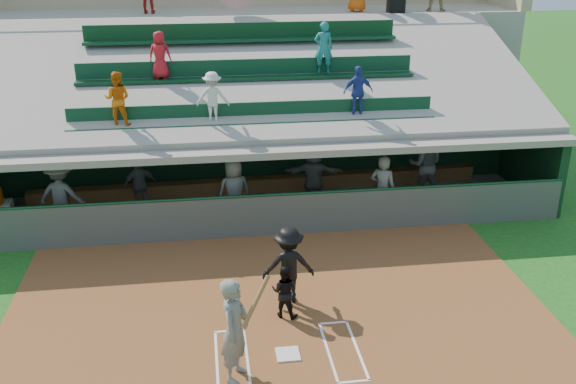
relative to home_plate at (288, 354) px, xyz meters
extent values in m
plane|color=#195217|center=(0.00, 0.00, -0.04)|extent=(100.00, 100.00, 0.00)
cube|color=brown|center=(0.00, 0.50, -0.03)|extent=(11.00, 9.00, 0.02)
cube|color=silver|center=(0.00, 0.00, 0.00)|extent=(0.43, 0.43, 0.03)
cube|color=silver|center=(-0.75, 0.00, -0.01)|extent=(0.05, 1.80, 0.01)
cube|color=white|center=(0.75, 0.00, -0.01)|extent=(0.05, 1.80, 0.01)
cube|color=white|center=(-1.30, 0.00, -0.01)|extent=(0.05, 1.80, 0.01)
cube|color=white|center=(1.30, 0.00, -0.01)|extent=(0.05, 1.80, 0.01)
cube|color=white|center=(-1.02, 0.90, -0.01)|extent=(0.60, 0.05, 0.01)
cube|color=white|center=(1.02, 0.90, -0.01)|extent=(0.60, 0.05, 0.01)
cube|color=white|center=(1.02, -0.90, -0.01)|extent=(0.60, 0.05, 0.01)
cube|color=gray|center=(0.00, 6.75, -0.02)|extent=(16.00, 3.50, 0.04)
cube|color=#99968B|center=(0.00, 13.50, 2.26)|extent=(20.00, 3.00, 4.60)
cube|color=#4F544E|center=(0.00, 5.00, 0.52)|extent=(16.00, 0.06, 1.10)
cylinder|color=#144024|center=(0.00, 5.00, 1.09)|extent=(16.00, 0.08, 0.08)
cube|color=black|center=(0.00, 8.50, 1.07)|extent=(16.00, 0.25, 2.20)
cube|color=black|center=(8.00, 6.75, 1.07)|extent=(0.25, 3.50, 2.20)
cube|color=gray|center=(0.00, 6.75, 2.17)|extent=(16.40, 3.90, 0.18)
cube|color=gray|center=(0.00, 10.25, 1.12)|extent=(16.40, 3.50, 2.30)
cube|color=gray|center=(0.00, 11.90, 2.26)|extent=(16.40, 0.30, 4.60)
cube|color=gray|center=(0.00, 8.60, 3.42)|extent=(16.40, 6.51, 2.37)
cube|color=#0D3C21|center=(0.00, 6.20, 2.62)|extent=(9.40, 0.42, 0.08)
cube|color=#0C3520|center=(0.00, 6.40, 2.88)|extent=(9.40, 0.06, 0.45)
cube|color=#0B331B|center=(0.00, 8.10, 3.37)|extent=(9.40, 0.42, 0.08)
cube|color=#0C3621|center=(0.00, 8.30, 3.62)|extent=(9.40, 0.06, 0.45)
cube|color=#0C371D|center=(0.00, 10.00, 4.12)|extent=(9.40, 0.42, 0.08)
cube|color=#0B3419|center=(0.00, 10.20, 4.38)|extent=(9.40, 0.06, 0.45)
imported|color=#D3650C|center=(-3.39, 6.30, 3.33)|extent=(0.74, 0.63, 1.36)
imported|color=silver|center=(-1.05, 6.30, 3.30)|extent=(0.88, 0.57, 1.28)
imported|color=navy|center=(2.70, 6.30, 3.32)|extent=(0.78, 0.34, 1.33)
imported|color=#B1141D|center=(-2.40, 8.20, 4.05)|extent=(0.69, 0.52, 1.28)
imported|color=#197174|center=(2.13, 8.20, 4.13)|extent=(0.57, 0.41, 1.45)
imported|color=#61645F|center=(-0.97, -0.49, 0.95)|extent=(0.70, 0.83, 1.93)
cylinder|color=#976537|center=(-0.62, -0.64, 1.57)|extent=(0.56, 0.54, 0.75)
sphere|color=olive|center=(-0.84, -0.49, 1.22)|extent=(0.10, 0.10, 0.10)
imported|color=black|center=(0.11, 1.29, 0.55)|extent=(0.67, 0.61, 1.13)
imported|color=black|center=(0.27, 1.86, 0.82)|extent=(1.08, 0.63, 1.67)
cube|color=olive|center=(0.27, 7.99, 0.20)|extent=(13.25, 0.87, 0.40)
imported|color=#535550|center=(-4.97, 5.97, 0.96)|extent=(1.37, 0.99, 1.92)
imported|color=#51534E|center=(-3.11, 6.93, 0.78)|extent=(0.98, 0.64, 1.55)
imported|color=#5F615C|center=(-0.62, 5.84, 0.89)|extent=(0.99, 0.78, 1.78)
imported|color=#5A5C57|center=(1.65, 6.80, 0.88)|extent=(1.68, 0.74, 1.75)
imported|color=#555853|center=(3.21, 5.32, 0.94)|extent=(0.81, 0.73, 1.87)
imported|color=#5E605B|center=(4.91, 6.90, 0.98)|extent=(1.12, 0.98, 1.95)
camera|label=1|loc=(-1.32, -9.64, 7.21)|focal=40.00mm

